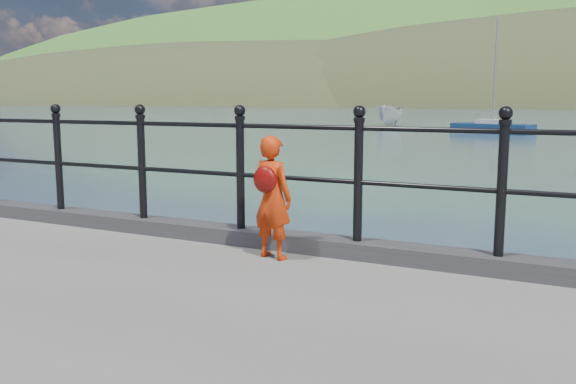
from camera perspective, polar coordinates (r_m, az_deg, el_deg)
The scene contains 6 objects.
ground at distance 6.18m, azimuth 1.39°, elevation -14.13°, with size 600.00×600.00×0.00m, color #2D4251.
kerb at distance 5.72m, azimuth 0.79°, elevation -4.68°, with size 60.00×0.30×0.15m, color #28282B.
railing at distance 5.59m, azimuth 0.81°, elevation 2.80°, with size 18.11×0.11×1.20m.
child at distance 5.33m, azimuth -1.52°, elevation -0.44°, with size 0.44×0.35×1.09m.
launch_white at distance 56.68m, azimuth 9.51°, elevation 7.10°, with size 1.84×4.90×1.89m, color silver.
sailboat_port at distance 45.34m, azimuth 18.54°, elevation 5.63°, with size 5.90×3.64×8.21m.
Camera 1 is at (2.39, -5.17, 2.40)m, focal length 38.00 mm.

